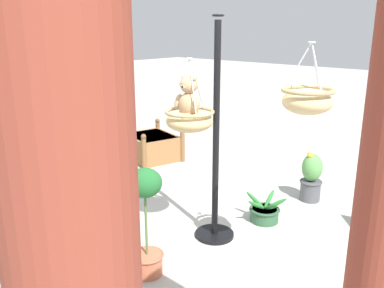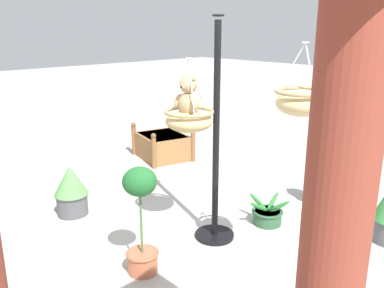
% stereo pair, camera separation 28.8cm
% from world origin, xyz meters
% --- Properties ---
extents(ground_plane, '(40.00, 40.00, 0.00)m').
position_xyz_m(ground_plane, '(0.00, 0.00, 0.00)').
color(ground_plane, '#ADAAA3').
extents(display_pole_central, '(0.44, 0.44, 2.41)m').
position_xyz_m(display_pole_central, '(-0.20, -0.13, 0.75)').
color(display_pole_central, black).
rests_on(display_pole_central, ground).
extents(hanging_basket_with_teddy, '(0.51, 0.51, 0.75)m').
position_xyz_m(hanging_basket_with_teddy, '(-0.05, 0.12, 1.37)').
color(hanging_basket_with_teddy, tan).
extents(teddy_bear, '(0.31, 0.28, 0.46)m').
position_xyz_m(teddy_bear, '(-0.05, 0.14, 1.58)').
color(teddy_bear, tan).
extents(hanging_basket_left_high, '(0.43, 0.43, 0.58)m').
position_xyz_m(hanging_basket_left_high, '(-1.32, 0.08, 1.73)').
color(hanging_basket_left_high, tan).
extents(wooden_planter_box, '(1.13, 1.03, 0.61)m').
position_xyz_m(wooden_planter_box, '(2.44, -1.55, 0.24)').
color(wooden_planter_box, olive).
rests_on(wooden_planter_box, ground).
extents(potted_plant_flowering_red, '(0.32, 0.32, 1.07)m').
position_xyz_m(potted_plant_flowering_red, '(-0.20, 0.87, 0.57)').
color(potted_plant_flowering_red, '#BC6042').
rests_on(potted_plant_flowering_red, ground).
extents(potted_plant_tall_leafy, '(0.42, 0.42, 0.64)m').
position_xyz_m(potted_plant_tall_leafy, '(1.43, 0.76, 0.33)').
color(potted_plant_tall_leafy, '#4C4C51').
rests_on(potted_plant_tall_leafy, ground).
extents(potted_plant_bushy_green, '(0.30, 0.30, 0.69)m').
position_xyz_m(potted_plant_bushy_green, '(-0.53, -1.78, 0.33)').
color(potted_plant_bushy_green, '#4C4C51').
rests_on(potted_plant_bushy_green, ground).
extents(potted_plant_small_succulent, '(0.53, 0.55, 0.34)m').
position_xyz_m(potted_plant_small_succulent, '(-0.42, -0.83, 0.12)').
color(potted_plant_small_succulent, '#2D5638').
rests_on(potted_plant_small_succulent, ground).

